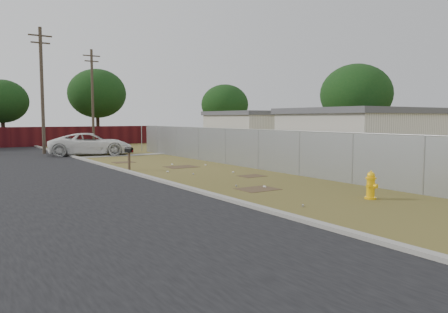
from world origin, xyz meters
TOP-DOWN VIEW (x-y plane):
  - ground at (0.00, 0.00)m, footprint 120.00×120.00m
  - street at (-6.76, 8.05)m, footprint 15.10×60.00m
  - chainlink_fence at (3.12, 1.03)m, footprint 0.10×27.06m
  - utility_poles at (-3.67, 20.67)m, footprint 12.60×8.24m
  - houses at (9.70, 3.13)m, footprint 9.30×17.24m
  - horizon_trees at (0.84, 23.56)m, footprint 33.32×31.94m
  - fire_hydrant at (1.03, -8.51)m, footprint 0.43×0.44m
  - mailbox at (-2.60, 2.98)m, footprint 0.31×0.50m
  - pickup_truck at (-1.50, 13.08)m, footprint 6.12×4.19m
  - scattered_litter at (-0.27, -1.24)m, footprint 3.46×12.46m

SIDE VIEW (x-z plane):
  - ground at x=0.00m, z-range 0.00..0.00m
  - street at x=-6.76m, z-range -0.04..0.08m
  - scattered_litter at x=-0.27m, z-range 0.01..0.08m
  - fire_hydrant at x=1.03m, z-range -0.03..0.89m
  - pickup_truck at x=-1.50m, z-range 0.00..1.55m
  - chainlink_fence at x=3.12m, z-range -0.21..1.81m
  - mailbox at x=-2.60m, z-range 0.33..1.49m
  - houses at x=9.70m, z-range 0.01..3.11m
  - horizon_trees at x=0.84m, z-range 0.74..8.52m
  - utility_poles at x=-3.67m, z-range 0.19..9.19m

